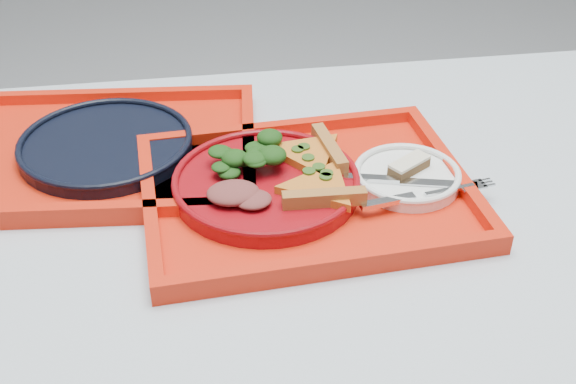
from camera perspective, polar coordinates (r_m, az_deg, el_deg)
The scene contains 13 objects.
table at distance 1.09m, azimuth 5.23°, elevation -2.82°, with size 1.60×0.80×0.75m.
tray_main at distance 1.01m, azimuth 1.44°, elevation -0.22°, with size 0.45×0.35×0.01m, color red.
tray_far at distance 1.14m, azimuth -14.08°, elevation 2.92°, with size 0.45×0.35×0.01m, color red.
dinner_plate at distance 1.01m, azimuth -1.74°, elevation 0.53°, with size 0.26×0.26×0.02m, color maroon.
side_plate at distance 1.04m, azimuth 9.36°, elevation 1.07°, with size 0.15×0.15×0.01m, color white.
navy_plate at distance 1.13m, azimuth -14.18°, elevation 3.52°, with size 0.26×0.26×0.02m, color black.
pizza_slice_a at distance 0.97m, azimuth 2.60°, elevation 0.59°, with size 0.13×0.11×0.02m, color gold, non-canonical shape.
pizza_slice_b at distance 1.04m, azimuth 1.57°, elevation 3.22°, with size 0.13×0.11×0.02m, color gold, non-canonical shape.
salad_heap at distance 1.02m, azimuth -3.14°, elevation 3.33°, with size 0.09×0.08×0.05m, color black.
meat_portion at distance 0.96m, azimuth -4.36°, elevation -0.07°, with size 0.07×0.06×0.02m, color brown.
dessert_bar at distance 1.04m, azimuth 9.55°, elevation 2.07°, with size 0.07×0.06×0.02m.
knife at distance 1.01m, azimuth 9.63°, elevation 0.88°, with size 0.18×0.02×0.01m, color silver.
fork at distance 0.99m, azimuth 10.70°, elevation -0.18°, with size 0.18×0.02×0.01m, color silver.
Camera 1 is at (-0.23, -0.83, 1.34)m, focal length 45.00 mm.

